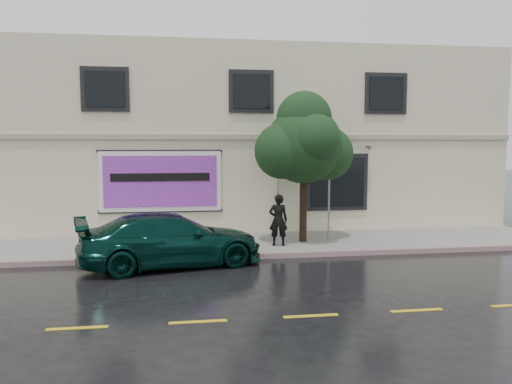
{
  "coord_description": "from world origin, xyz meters",
  "views": [
    {
      "loc": [
        -2.46,
        -12.72,
        3.37
      ],
      "look_at": [
        -0.24,
        2.2,
        1.9
      ],
      "focal_mm": 35.0,
      "sensor_mm": 36.0,
      "label": 1
    }
  ],
  "objects": [
    {
      "name": "pedestrian",
      "position": [
        0.52,
        2.55,
        0.97
      ],
      "size": [
        0.64,
        0.46,
        1.63
      ],
      "primitive_type": "imported",
      "rotation": [
        0.0,
        0.0,
        3.03
      ],
      "color": "black",
      "rests_on": "sidewalk"
    },
    {
      "name": "car",
      "position": [
        -2.78,
        1.01,
        0.73
      ],
      "size": [
        5.37,
        3.26,
        1.46
      ],
      "primitive_type": "imported",
      "rotation": [
        0.0,
        0.0,
        1.79
      ],
      "color": "black",
      "rests_on": "ground"
    },
    {
      "name": "road_marking",
      "position": [
        0.0,
        -3.5,
        0.01
      ],
      "size": [
        19.0,
        0.12,
        0.01
      ],
      "primitive_type": "cube",
      "color": "gold",
      "rests_on": "ground"
    },
    {
      "name": "building",
      "position": [
        0.0,
        9.0,
        3.5
      ],
      "size": [
        20.0,
        8.12,
        7.0
      ],
      "color": "beige",
      "rests_on": "ground"
    },
    {
      "name": "ground",
      "position": [
        0.0,
        0.0,
        0.0
      ],
      "size": [
        90.0,
        90.0,
        0.0
      ],
      "primitive_type": "plane",
      "color": "black",
      "rests_on": "ground"
    },
    {
      "name": "street_tree",
      "position": [
        1.46,
        3.11,
        3.3
      ],
      "size": [
        2.5,
        2.5,
        4.42
      ],
      "color": "black",
      "rests_on": "sidewalk"
    },
    {
      "name": "billboard",
      "position": [
        -3.2,
        4.92,
        2.05
      ],
      "size": [
        4.3,
        0.16,
        2.2
      ],
      "color": "white",
      "rests_on": "ground"
    },
    {
      "name": "umbrella",
      "position": [
        0.52,
        2.55,
        2.17
      ],
      "size": [
        1.28,
        1.28,
        0.78
      ],
      "primitive_type": "imported",
      "rotation": [
        0.0,
        0.0,
        0.25
      ],
      "color": "black",
      "rests_on": "pedestrian"
    },
    {
      "name": "sidewalk",
      "position": [
        0.0,
        3.25,
        0.07
      ],
      "size": [
        20.0,
        3.5,
        0.15
      ],
      "primitive_type": "cube",
      "color": "gray",
      "rests_on": "ground"
    },
    {
      "name": "sign_pole",
      "position": [
        2.36,
        3.2,
        1.9
      ],
      "size": [
        0.36,
        0.1,
        2.97
      ],
      "rotation": [
        0.0,
        0.0,
        0.24
      ],
      "color": "gray",
      "rests_on": "sidewalk"
    },
    {
      "name": "fire_hydrant",
      "position": [
        -2.71,
        2.76,
        0.57
      ],
      "size": [
        0.36,
        0.33,
        0.87
      ],
      "rotation": [
        0.0,
        0.0,
        0.06
      ],
      "color": "white",
      "rests_on": "sidewalk"
    },
    {
      "name": "curb",
      "position": [
        0.0,
        1.5,
        0.07
      ],
      "size": [
        20.0,
        0.18,
        0.16
      ],
      "primitive_type": "cube",
      "color": "gray",
      "rests_on": "ground"
    }
  ]
}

